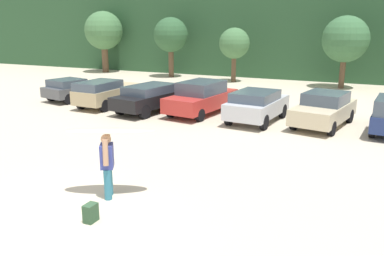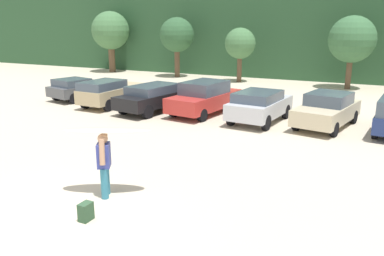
{
  "view_description": "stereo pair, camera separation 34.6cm",
  "coord_description": "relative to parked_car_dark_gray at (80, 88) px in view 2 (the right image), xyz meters",
  "views": [
    {
      "loc": [
        6.7,
        -6.05,
        4.62
      ],
      "look_at": [
        0.89,
        6.68,
        0.91
      ],
      "focal_mm": 37.22,
      "sensor_mm": 36.0,
      "label": 1
    },
    {
      "loc": [
        7.02,
        -5.9,
        4.62
      ],
      "look_at": [
        0.89,
        6.68,
        0.91
      ],
      "focal_mm": 37.22,
      "sensor_mm": 36.0,
      "label": 2
    }
  ],
  "objects": [
    {
      "name": "tree_center_left",
      "position": [
        6.35,
        11.48,
        2.3
      ],
      "size": [
        2.43,
        2.43,
        4.27
      ],
      "color": "brown",
      "rests_on": "ground_plane"
    },
    {
      "name": "parked_car_dark_gray",
      "position": [
        0.0,
        0.0,
        0.0
      ],
      "size": [
        2.7,
        4.27,
        1.34
      ],
      "rotation": [
        0.0,
        0.0,
        1.35
      ],
      "color": "#4C4F54",
      "rests_on": "ground_plane"
    },
    {
      "name": "parked_car_silver",
      "position": [
        11.7,
        -0.85,
        0.12
      ],
      "size": [
        2.28,
        4.21,
        1.51
      ],
      "rotation": [
        0.0,
        0.0,
        1.47
      ],
      "color": "silver",
      "rests_on": "ground_plane"
    },
    {
      "name": "tree_right",
      "position": [
        -7.02,
        12.57,
        3.16
      ],
      "size": [
        3.57,
        3.57,
        5.71
      ],
      "color": "brown",
      "rests_on": "ground_plane"
    },
    {
      "name": "backpack_dropped",
      "position": [
        10.82,
        -12.23,
        -0.49
      ],
      "size": [
        0.24,
        0.34,
        0.45
      ],
      "color": "#2D4C33",
      "rests_on": "ground_plane"
    },
    {
      "name": "tree_far_right",
      "position": [
        14.55,
        11.6,
        2.77
      ],
      "size": [
        3.27,
        3.27,
        5.14
      ],
      "color": "brown",
      "rests_on": "ground_plane"
    },
    {
      "name": "parked_car_champagne",
      "position": [
        14.73,
        -0.35,
        0.09
      ],
      "size": [
        2.62,
        4.58,
        1.56
      ],
      "rotation": [
        0.0,
        0.0,
        1.38
      ],
      "color": "beige",
      "rests_on": "ground_plane"
    },
    {
      "name": "ground_plane",
      "position": [
        9.92,
        -13.05,
        -0.71
      ],
      "size": [
        120.0,
        120.0,
        0.0
      ],
      "primitive_type": "plane",
      "color": "beige"
    },
    {
      "name": "surfboard_cream",
      "position": [
        10.42,
        -10.75,
        1.14
      ],
      "size": [
        2.43,
        1.61,
        0.1
      ],
      "rotation": [
        0.0,
        0.0,
        3.58
      ],
      "color": "beige"
    },
    {
      "name": "parked_car_red",
      "position": [
        8.59,
        -0.31,
        0.16
      ],
      "size": [
        2.53,
        4.89,
        1.71
      ],
      "rotation": [
        0.0,
        0.0,
        1.43
      ],
      "color": "#B72D28",
      "rests_on": "ground_plane"
    },
    {
      "name": "person_adult",
      "position": [
        10.37,
        -10.89,
        0.3
      ],
      "size": [
        0.54,
        0.78,
        1.79
      ],
      "rotation": [
        0.0,
        0.0,
        3.66
      ],
      "color": "teal",
      "rests_on": "ground_plane"
    },
    {
      "name": "tree_center_right",
      "position": [
        0.39,
        12.06,
        2.87
      ],
      "size": [
        2.96,
        2.96,
        5.1
      ],
      "color": "brown",
      "rests_on": "ground_plane"
    },
    {
      "name": "parked_car_black",
      "position": [
        5.93,
        -0.95,
        0.09
      ],
      "size": [
        2.53,
        4.89,
        1.44
      ],
      "rotation": [
        0.0,
        0.0,
        1.41
      ],
      "color": "black",
      "rests_on": "ground_plane"
    },
    {
      "name": "parked_car_tan",
      "position": [
        2.95,
        -0.84,
        0.11
      ],
      "size": [
        1.93,
        4.39,
        1.53
      ],
      "rotation": [
        0.0,
        0.0,
        1.54
      ],
      "color": "tan",
      "rests_on": "ground_plane"
    },
    {
      "name": "hillside_ridge",
      "position": [
        9.92,
        20.37,
        3.63
      ],
      "size": [
        108.0,
        12.0,
        8.69
      ],
      "primitive_type": "cube",
      "color": "#284C2D",
      "rests_on": "ground_plane"
    }
  ]
}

